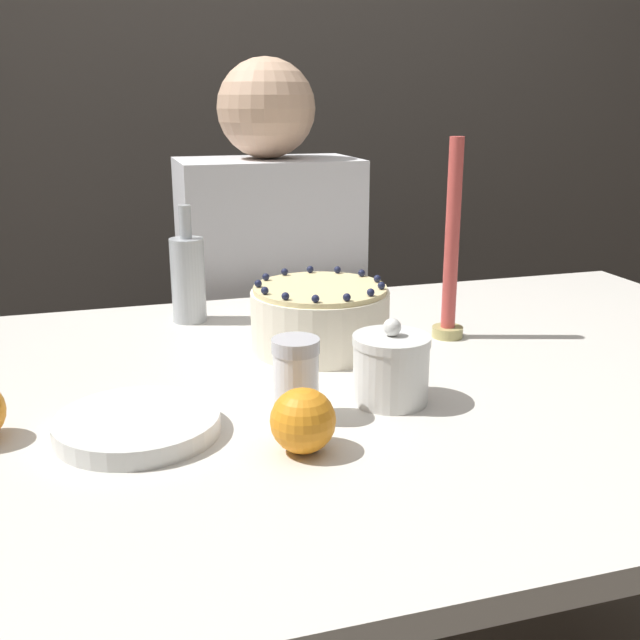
{
  "coord_description": "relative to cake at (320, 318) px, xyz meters",
  "views": [
    {
      "loc": [
        -0.44,
        -0.96,
        1.14
      ],
      "look_at": [
        -0.1,
        0.15,
        0.79
      ],
      "focal_mm": 42.0,
      "sensor_mm": 36.0,
      "label": 1
    }
  ],
  "objects": [
    {
      "name": "wall_behind",
      "position": [
        0.1,
        1.25,
        0.51
      ],
      "size": [
        8.0,
        0.05,
        2.6
      ],
      "color": "#4C4742",
      "rests_on": "ground_plane"
    },
    {
      "name": "dining_table",
      "position": [
        0.1,
        -0.15,
        -0.16
      ],
      "size": [
        1.41,
        1.0,
        0.74
      ],
      "color": "beige",
      "rests_on": "ground_plane"
    },
    {
      "name": "cake",
      "position": [
        0.0,
        0.0,
        0.0
      ],
      "size": [
        0.22,
        0.22,
        0.12
      ],
      "color": "#EFE5CC",
      "rests_on": "dining_table"
    },
    {
      "name": "sugar_bowl",
      "position": [
        0.03,
        -0.24,
        -0.0
      ],
      "size": [
        0.1,
        0.1,
        0.12
      ],
      "color": "silver",
      "rests_on": "dining_table"
    },
    {
      "name": "sugar_shaker",
      "position": [
        -0.11,
        -0.26,
        0.0
      ],
      "size": [
        0.06,
        0.06,
        0.11
      ],
      "color": "white",
      "rests_on": "dining_table"
    },
    {
      "name": "plate_stack",
      "position": [
        -0.31,
        -0.25,
        -0.04
      ],
      "size": [
        0.2,
        0.2,
        0.02
      ],
      "color": "silver",
      "rests_on": "dining_table"
    },
    {
      "name": "candle",
      "position": [
        0.23,
        -0.01,
        0.09
      ],
      "size": [
        0.05,
        0.05,
        0.34
      ],
      "color": "tan",
      "rests_on": "dining_table"
    },
    {
      "name": "bottle",
      "position": [
        -0.18,
        0.22,
        0.03
      ],
      "size": [
        0.06,
        0.06,
        0.21
      ],
      "color": "#B2B7BC",
      "rests_on": "dining_table"
    },
    {
      "name": "orange_fruit_0",
      "position": [
        -0.13,
        -0.35,
        -0.01
      ],
      "size": [
        0.08,
        0.08,
        0.08
      ],
      "color": "orange",
      "rests_on": "dining_table"
    },
    {
      "name": "person_man_blue_shirt",
      "position": [
        0.04,
        0.55,
        -0.26
      ],
      "size": [
        0.4,
        0.34,
        1.22
      ],
      "rotation": [
        0.0,
        0.0,
        3.14
      ],
      "color": "#595960",
      "rests_on": "ground_plane"
    }
  ]
}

